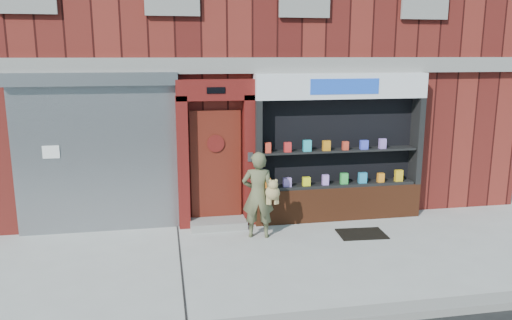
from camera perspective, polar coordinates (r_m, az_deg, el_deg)
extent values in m
plane|color=#9E9E99|center=(8.56, 2.07, -11.16)|extent=(80.00, 80.00, 0.00)
cube|color=#4A1311|center=(13.79, -3.46, 14.64)|extent=(12.00, 8.00, 8.00)
cube|color=gray|center=(9.75, -0.31, 10.75)|extent=(12.00, 0.16, 0.30)
cube|color=gray|center=(9.89, -17.69, -0.03)|extent=(3.00, 0.10, 2.80)
cube|color=slate|center=(9.64, -18.31, 8.77)|extent=(3.10, 0.30, 0.24)
cube|color=white|center=(9.92, -22.39, 0.85)|extent=(0.30, 0.01, 0.24)
cube|color=#52100E|center=(9.76, -8.35, -0.34)|extent=(0.22, 0.28, 2.60)
cube|color=#52100E|center=(9.89, -0.80, -0.04)|extent=(0.22, 0.28, 2.60)
cube|color=#52100E|center=(9.60, -4.69, 8.00)|extent=(1.50, 0.28, 0.40)
cube|color=black|center=(9.45, -4.59, 7.94)|extent=(0.35, 0.01, 0.12)
cube|color=#55190F|center=(9.93, -4.61, -0.62)|extent=(1.00, 0.06, 2.20)
cylinder|color=black|center=(9.80, -4.63, 1.90)|extent=(0.28, 0.02, 0.28)
cylinder|color=#52100E|center=(9.79, -4.62, 1.89)|extent=(0.34, 0.02, 0.34)
cube|color=gray|center=(9.98, -4.33, -7.27)|extent=(1.10, 0.55, 0.15)
cube|color=slate|center=(9.72, -0.65, 0.35)|extent=(0.10, 0.02, 0.18)
cube|color=#612C17|center=(10.53, 9.27, -4.78)|extent=(3.50, 0.40, 0.70)
cube|color=black|center=(9.80, 0.17, 1.64)|extent=(0.12, 0.40, 1.80)
cube|color=black|center=(10.94, 17.85, 2.15)|extent=(0.12, 0.40, 1.80)
cube|color=black|center=(10.42, 9.16, 2.11)|extent=(3.30, 0.03, 1.80)
cube|color=black|center=(10.43, 9.34, -2.78)|extent=(3.20, 0.36, 0.06)
cube|color=black|center=(10.27, 9.47, 1.11)|extent=(3.20, 0.36, 0.04)
cube|color=white|center=(10.11, 9.73, 8.36)|extent=(3.50, 0.40, 0.50)
cube|color=blue|center=(9.92, 10.14, 8.27)|extent=(1.40, 0.01, 0.30)
cube|color=orange|center=(9.92, 1.34, -2.64)|extent=(0.12, 0.09, 0.19)
cube|color=#A077D7|center=(10.01, 3.58, -2.56)|extent=(0.16, 0.09, 0.18)
cube|color=yellow|center=(10.11, 5.78, -2.45)|extent=(0.15, 0.09, 0.18)
cube|color=#BD89F6|center=(10.23, 7.93, -2.26)|extent=(0.12, 0.09, 0.21)
cube|color=green|center=(10.36, 10.03, -2.10)|extent=(0.15, 0.09, 0.22)
cube|color=#258FBD|center=(10.51, 12.08, -2.00)|extent=(0.17, 0.09, 0.22)
cube|color=orange|center=(10.67, 14.06, -1.97)|extent=(0.13, 0.09, 0.19)
cube|color=gold|center=(10.83, 15.99, -1.72)|extent=(0.16, 0.09, 0.24)
cube|color=red|center=(9.76, 1.36, 1.42)|extent=(0.12, 0.09, 0.20)
cube|color=red|center=(9.86, 3.63, 1.48)|extent=(0.14, 0.09, 0.19)
cube|color=#27B3C3|center=(9.96, 5.87, 1.63)|extent=(0.16, 0.09, 0.22)
cube|color=orange|center=(10.08, 8.05, 1.64)|extent=(0.15, 0.09, 0.20)
cube|color=red|center=(10.22, 10.17, 1.62)|extent=(0.12, 0.09, 0.17)
cube|color=#4451E7|center=(10.36, 12.25, 1.72)|extent=(0.16, 0.09, 0.18)
cube|color=#9873CF|center=(10.52, 14.26, 1.83)|extent=(0.14, 0.09, 0.20)
imported|color=brown|center=(9.25, 0.23, -4.00)|extent=(0.66, 0.50, 1.63)
sphere|color=#967F4B|center=(9.14, 1.91, -3.75)|extent=(0.27, 0.27, 0.27)
sphere|color=#967F4B|center=(9.06, 1.98, -2.84)|extent=(0.18, 0.18, 0.18)
sphere|color=#967F4B|center=(9.03, 1.65, -2.42)|extent=(0.06, 0.06, 0.06)
sphere|color=#967F4B|center=(9.05, 2.32, -2.39)|extent=(0.06, 0.06, 0.06)
cylinder|color=#967F4B|center=(9.16, 1.36, -4.59)|extent=(0.06, 0.06, 0.16)
cylinder|color=#967F4B|center=(9.20, 2.46, -4.53)|extent=(0.06, 0.06, 0.16)
cylinder|color=#967F4B|center=(9.15, 1.60, -4.61)|extent=(0.06, 0.06, 0.16)
cylinder|color=#967F4B|center=(9.17, 2.26, -4.57)|extent=(0.06, 0.06, 0.16)
cube|color=black|center=(9.81, 11.98, -8.25)|extent=(0.92, 0.68, 0.02)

